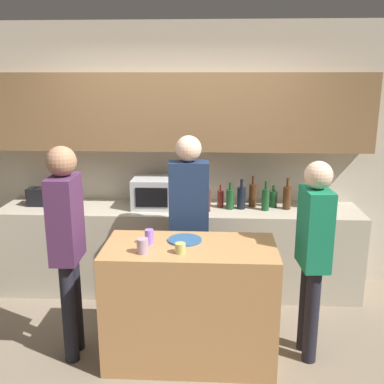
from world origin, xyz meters
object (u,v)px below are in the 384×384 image
Objects in this scene: bottle_1 at (220,198)px; bottle_3 at (241,197)px; microwave at (159,193)px; bottle_5 at (266,199)px; cup_2 at (180,248)px; bottle_6 at (273,199)px; person_left at (313,246)px; bottle_4 at (253,195)px; bottle_2 at (230,199)px; bottle_7 at (287,197)px; plate_on_island at (185,240)px; person_center at (67,236)px; cup_0 at (143,246)px; bottle_0 at (207,200)px; potted_plant at (323,190)px; person_right at (189,214)px; toaster at (41,197)px; cup_1 at (149,237)px.

bottle_3 is at bearing -13.80° from bottle_1.
microwave reaches higher than bottle_5.
cup_2 is (0.32, -1.34, -0.06)m from microwave.
person_left reaches higher than bottle_6.
bottle_4 is 1.54m from cup_2.
bottle_2 is at bearing 175.91° from bottle_5.
bottle_5 is at bearing -11.70° from bottle_1.
microwave is 0.71m from bottle_2.
bottle_4 is 1.00× the size of bottle_7.
person_center reaches higher than plate_on_island.
bottle_4 is 2.91× the size of cup_0.
bottle_7 is at bearing -12.14° from bottle_4.
bottle_1 is 2.96× the size of cup_2.
bottle_0 is 1.12× the size of bottle_2.
bottle_3 is at bearing 69.23° from cup_2.
bottle_4 reaches higher than cup_0.
bottle_3 reaches higher than bottle_6.
bottle_7 is at bearing 8.30° from bottle_0.
potted_plant reaches higher than bottle_2.
person_left reaches higher than microwave.
cup_0 reaches higher than plate_on_island.
bottle_4 is at bearing 12.67° from person_left.
person_center reaches higher than bottle_0.
bottle_6 is (0.53, 0.03, -0.00)m from bottle_1.
microwave is 0.95m from bottle_4.
plate_on_island is at bearing 85.35° from person_right.
bottle_1 is 0.73× the size of bottle_7.
person_right is at bearing 69.04° from cup_0.
toaster is at bearing 179.93° from microwave.
bottle_1 is 1.71m from person_center.
person_left is 1.86m from person_center.
toaster is 2.29× the size of cup_1.
bottle_7 is (0.33, -0.07, -0.00)m from bottle_4.
cup_1 is at bearing -142.77° from potted_plant.
microwave is 1.76× the size of bottle_5.
bottle_2 is (0.09, -0.07, 0.02)m from bottle_1.
microwave is 1.22m from toaster.
bottle_3 is at bearing 19.25° from person_left.
person_right is (0.33, -0.62, -0.02)m from microwave.
toaster is at bearing 144.65° from plate_on_island.
bottle_2 is 0.92× the size of bottle_5.
cup_0 is 0.79m from person_right.
bottle_5 is (0.35, -0.02, 0.01)m from bottle_2.
cup_0 is (-1.57, -1.36, -0.09)m from potted_plant.
cup_2 is (0.25, -0.17, -0.02)m from cup_1.
bottle_0 is 1.13m from cup_1.
bottle_0 is at bearing -13.94° from microwave.
bottle_5 is at bearing -9.83° from bottle_3.
microwave is 0.70m from person_right.
bottle_1 is 1.17m from plate_on_island.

